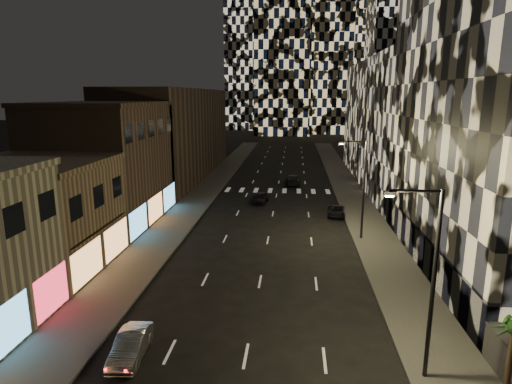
% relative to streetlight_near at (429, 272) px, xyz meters
% --- Properties ---
extents(sidewalk_left, '(4.00, 120.00, 0.15)m').
position_rel_streetlight_near_xyz_m(sidewalk_left, '(-18.35, 40.00, -5.28)').
color(sidewalk_left, '#47443F').
rests_on(sidewalk_left, ground).
extents(sidewalk_right, '(4.00, 120.00, 0.15)m').
position_rel_streetlight_near_xyz_m(sidewalk_right, '(1.65, 40.00, -5.28)').
color(sidewalk_right, '#47443F').
rests_on(sidewalk_right, ground).
extents(curb_left, '(0.20, 120.00, 0.15)m').
position_rel_streetlight_near_xyz_m(curb_left, '(-16.25, 40.00, -5.28)').
color(curb_left, '#4C4C47').
rests_on(curb_left, ground).
extents(curb_right, '(0.20, 120.00, 0.15)m').
position_rel_streetlight_near_xyz_m(curb_right, '(-0.45, 40.00, -5.28)').
color(curb_right, '#4C4C47').
rests_on(curb_right, ground).
extents(retail_tan, '(10.00, 10.00, 8.00)m').
position_rel_streetlight_near_xyz_m(retail_tan, '(-25.35, 11.00, -1.35)').
color(retail_tan, '#84694F').
rests_on(retail_tan, ground).
extents(retail_brown, '(10.00, 15.00, 12.00)m').
position_rel_streetlight_near_xyz_m(retail_brown, '(-25.35, 23.50, 0.65)').
color(retail_brown, brown).
rests_on(retail_brown, ground).
extents(retail_filler_left, '(10.00, 40.00, 14.00)m').
position_rel_streetlight_near_xyz_m(retail_filler_left, '(-25.35, 50.00, 1.65)').
color(retail_filler_left, brown).
rests_on(retail_filler_left, ground).
extents(midrise_base, '(0.60, 25.00, 3.00)m').
position_rel_streetlight_near_xyz_m(midrise_base, '(3.95, 14.50, -3.85)').
color(midrise_base, '#383838').
rests_on(midrise_base, ground).
extents(midrise_filler_right, '(16.00, 40.00, 18.00)m').
position_rel_streetlight_near_xyz_m(midrise_filler_right, '(11.65, 47.00, 3.65)').
color(midrise_filler_right, '#232326').
rests_on(midrise_filler_right, ground).
extents(streetlight_near, '(2.55, 0.25, 9.00)m').
position_rel_streetlight_near_xyz_m(streetlight_near, '(0.00, 0.00, 0.00)').
color(streetlight_near, black).
rests_on(streetlight_near, sidewalk_right).
extents(streetlight_far, '(2.55, 0.25, 9.00)m').
position_rel_streetlight_near_xyz_m(streetlight_far, '(0.00, 20.00, 0.00)').
color(streetlight_far, black).
rests_on(streetlight_far, sidewalk_right).
extents(car_silver_parked, '(1.61, 4.00, 1.29)m').
position_rel_streetlight_near_xyz_m(car_silver_parked, '(-14.15, 0.39, -4.71)').
color(car_silver_parked, gray).
rests_on(car_silver_parked, ground).
extents(car_dark_midlane, '(2.08, 4.06, 1.32)m').
position_rel_streetlight_near_xyz_m(car_dark_midlane, '(-10.14, 32.74, -4.69)').
color(car_dark_midlane, black).
rests_on(car_dark_midlane, ground).
extents(car_dark_oncoming, '(2.07, 5.07, 1.47)m').
position_rel_streetlight_near_xyz_m(car_dark_oncoming, '(-6.23, 44.47, -4.62)').
color(car_dark_oncoming, black).
rests_on(car_dark_oncoming, ground).
extents(car_dark_rightlane, '(2.18, 4.14, 1.11)m').
position_rel_streetlight_near_xyz_m(car_dark_rightlane, '(-1.35, 27.65, -4.80)').
color(car_dark_rightlane, black).
rests_on(car_dark_rightlane, ground).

